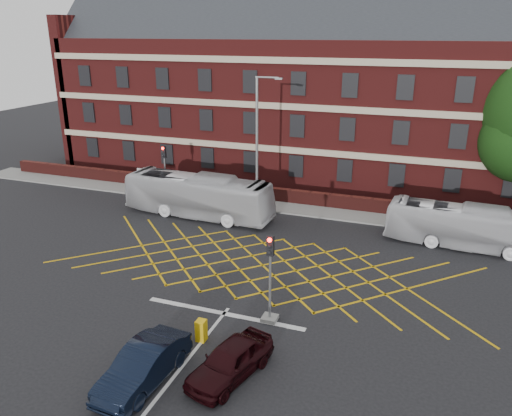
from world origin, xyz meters
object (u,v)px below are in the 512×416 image
(utility_cabinet, at_px, (201,330))
(traffic_light_near, at_px, (270,287))
(bus_right, at_px, (467,227))
(car_navy, at_px, (143,366))
(direction_signs, at_px, (144,177))
(bus_left, at_px, (198,196))
(car_maroon, at_px, (230,361))
(street_lamp, at_px, (258,171))
(traffic_light_far, at_px, (165,177))

(utility_cabinet, bearing_deg, traffic_light_near, 47.78)
(bus_right, xyz_separation_m, car_navy, (-11.81, -17.78, -0.59))
(direction_signs, bearing_deg, traffic_light_near, -42.63)
(bus_left, height_order, utility_cabinet, bus_left)
(traffic_light_near, bearing_deg, car_maroon, -92.31)
(car_maroon, relative_size, traffic_light_near, 0.97)
(bus_left, height_order, street_lamp, street_lamp)
(car_maroon, bearing_deg, traffic_light_near, 103.29)
(bus_right, distance_m, traffic_light_near, 14.86)
(car_maroon, distance_m, utility_cabinet, 2.75)
(street_lamp, bearing_deg, traffic_light_far, 170.09)
(traffic_light_far, xyz_separation_m, direction_signs, (-2.33, 0.50, -0.39))
(car_navy, relative_size, car_maroon, 1.10)
(bus_right, bearing_deg, direction_signs, 88.28)
(bus_left, bearing_deg, direction_signs, 67.62)
(bus_right, height_order, direction_signs, bus_right)
(car_navy, bearing_deg, street_lamp, 100.24)
(bus_left, relative_size, traffic_light_near, 2.58)
(bus_right, xyz_separation_m, traffic_light_far, (-22.09, 1.93, 0.42))
(car_maroon, height_order, street_lamp, street_lamp)
(car_maroon, relative_size, street_lamp, 0.42)
(traffic_light_near, bearing_deg, bus_left, 129.20)
(direction_signs, bearing_deg, car_maroon, -50.30)
(car_navy, relative_size, street_lamp, 0.46)
(bus_right, bearing_deg, car_navy, 150.38)
(street_lamp, bearing_deg, direction_signs, 169.59)
(direction_signs, bearing_deg, traffic_light_far, -12.17)
(car_navy, bearing_deg, traffic_light_near, 65.36)
(car_maroon, relative_size, direction_signs, 1.88)
(bus_right, height_order, utility_cabinet, bus_right)
(traffic_light_far, relative_size, utility_cabinet, 4.35)
(traffic_light_far, xyz_separation_m, street_lamp, (8.26, -1.44, 1.71))
(direction_signs, bearing_deg, car_navy, -58.05)
(street_lamp, xyz_separation_m, utility_cabinet, (2.86, -15.05, -2.98))
(traffic_light_far, height_order, street_lamp, street_lamp)
(bus_left, relative_size, direction_signs, 5.02)
(street_lamp, bearing_deg, traffic_light_near, -67.72)
(car_navy, height_order, direction_signs, direction_signs)
(car_maroon, distance_m, traffic_light_far, 22.56)
(bus_right, relative_size, utility_cabinet, 9.80)
(bus_right, height_order, car_navy, bus_right)
(car_navy, xyz_separation_m, direction_signs, (-12.61, 20.22, 0.63))
(bus_left, height_order, car_navy, bus_left)
(car_maroon, height_order, utility_cabinet, car_maroon)
(traffic_light_far, bearing_deg, bus_left, -32.56)
(street_lamp, relative_size, utility_cabinet, 10.04)
(street_lamp, distance_m, direction_signs, 10.98)
(car_navy, relative_size, traffic_light_far, 1.06)
(bus_left, height_order, direction_signs, bus_left)
(bus_right, bearing_deg, traffic_light_near, 148.18)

